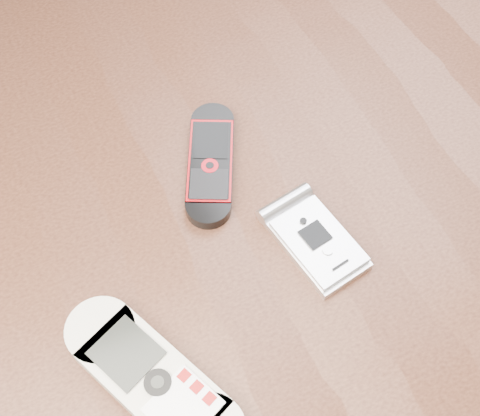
% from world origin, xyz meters
% --- Properties ---
extents(table, '(1.20, 0.80, 0.75)m').
position_xyz_m(table, '(0.00, 0.00, 0.64)').
color(table, black).
rests_on(table, ground).
extents(nokia_white, '(0.12, 0.18, 0.02)m').
position_xyz_m(nokia_white, '(-0.12, -0.11, 0.76)').
color(nokia_white, silver).
rests_on(nokia_white, table).
extents(nokia_black_red, '(0.10, 0.14, 0.01)m').
position_xyz_m(nokia_black_red, '(0.00, 0.06, 0.76)').
color(nokia_black_red, black).
rests_on(nokia_black_red, table).
extents(motorola_razr, '(0.07, 0.11, 0.02)m').
position_xyz_m(motorola_razr, '(0.05, -0.06, 0.76)').
color(motorola_razr, silver).
rests_on(motorola_razr, table).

